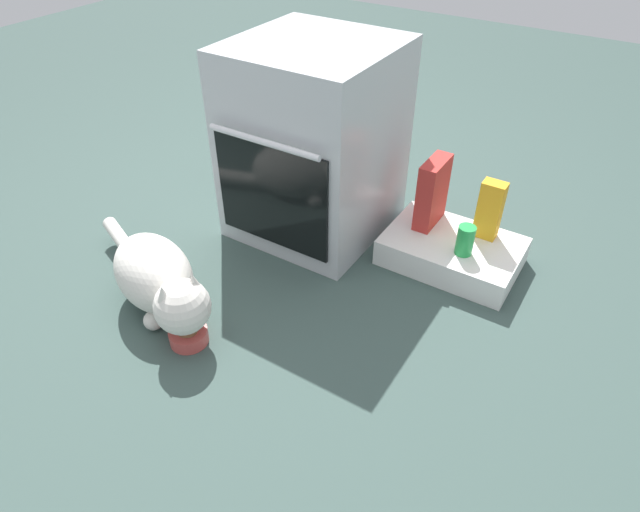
# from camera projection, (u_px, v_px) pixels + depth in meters

# --- Properties ---
(ground) EXTENTS (8.00, 8.00, 0.00)m
(ground) POSITION_uv_depth(u_px,v_px,m) (257.00, 268.00, 2.20)
(ground) COLOR #384C47
(oven) EXTENTS (0.59, 0.64, 0.79)m
(oven) POSITION_uv_depth(u_px,v_px,m) (314.00, 142.00, 2.22)
(oven) COLOR #B7BABF
(oven) RESTS_ON ground
(pantry_cabinet) EXTENTS (0.52, 0.35, 0.11)m
(pantry_cabinet) POSITION_uv_depth(u_px,v_px,m) (452.00, 251.00, 2.20)
(pantry_cabinet) COLOR white
(pantry_cabinet) RESTS_ON ground
(food_bowl) EXTENTS (0.13, 0.13, 0.08)m
(food_bowl) POSITION_uv_depth(u_px,v_px,m) (189.00, 335.00, 1.87)
(food_bowl) COLOR #C64C47
(food_bowl) RESTS_ON ground
(cat) EXTENTS (0.79, 0.39, 0.27)m
(cat) POSITION_uv_depth(u_px,v_px,m) (159.00, 279.00, 1.93)
(cat) COLOR silver
(cat) RESTS_ON ground
(juice_carton) EXTENTS (0.09, 0.06, 0.24)m
(juice_carton) POSITION_uv_depth(u_px,v_px,m) (490.00, 210.00, 2.11)
(juice_carton) COLOR orange
(juice_carton) RESTS_ON pantry_cabinet
(soda_can) EXTENTS (0.07, 0.07, 0.12)m
(soda_can) POSITION_uv_depth(u_px,v_px,m) (465.00, 240.00, 2.06)
(soda_can) COLOR green
(soda_can) RESTS_ON pantry_cabinet
(cereal_box) EXTENTS (0.07, 0.18, 0.28)m
(cereal_box) POSITION_uv_depth(u_px,v_px,m) (432.00, 192.00, 2.18)
(cereal_box) COLOR #B72D28
(cereal_box) RESTS_ON pantry_cabinet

